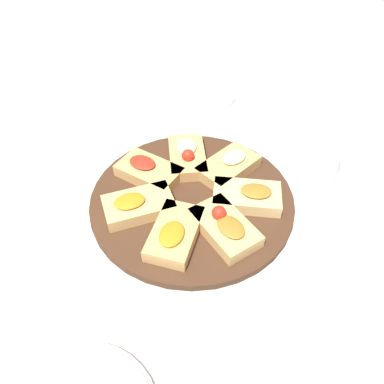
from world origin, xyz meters
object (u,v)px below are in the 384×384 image
(serving_board, at_px, (192,199))
(plate_right, at_px, (196,94))
(napkin_stack, at_px, (380,310))
(water_glass, at_px, (351,177))

(serving_board, distance_m, plate_right, 0.43)
(napkin_stack, bearing_deg, plate_right, 57.63)
(serving_board, relative_size, napkin_stack, 3.76)
(serving_board, xyz_separation_m, napkin_stack, (-0.03, -0.40, -0.00))
(serving_board, height_order, water_glass, water_glass)
(napkin_stack, bearing_deg, water_glass, 28.29)
(plate_right, distance_m, napkin_stack, 0.74)
(serving_board, height_order, napkin_stack, serving_board)
(serving_board, bearing_deg, plate_right, 32.21)
(plate_right, relative_size, napkin_stack, 2.00)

